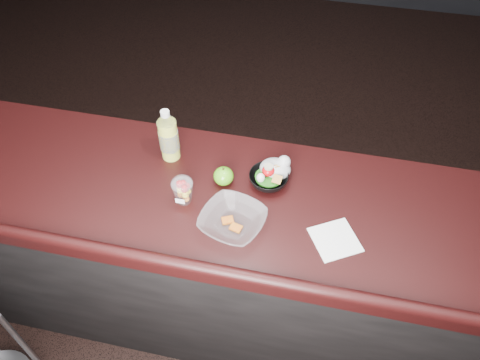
% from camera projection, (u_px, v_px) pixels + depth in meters
% --- Properties ---
extents(room_shell, '(8.00, 8.00, 8.00)m').
position_uv_depth(room_shell, '(175.00, 67.00, 1.08)').
color(room_shell, black).
rests_on(room_shell, ground).
extents(counter, '(4.06, 0.71, 1.02)m').
position_uv_depth(counter, '(222.00, 261.00, 2.26)').
color(counter, black).
rests_on(counter, ground).
extents(lemonade_bottle, '(0.08, 0.08, 0.25)m').
position_uv_depth(lemonade_bottle, '(169.00, 138.00, 1.95)').
color(lemonade_bottle, '#D7E039').
rests_on(lemonade_bottle, counter).
extents(fruit_cup, '(0.09, 0.09, 0.12)m').
position_uv_depth(fruit_cup, '(183.00, 190.00, 1.82)').
color(fruit_cup, white).
rests_on(fruit_cup, counter).
extents(green_apple, '(0.08, 0.08, 0.09)m').
position_uv_depth(green_apple, '(224.00, 176.00, 1.90)').
color(green_apple, '#479210').
rests_on(green_apple, counter).
extents(plastic_bag, '(0.13, 0.11, 0.10)m').
position_uv_depth(plastic_bag, '(276.00, 168.00, 1.92)').
color(plastic_bag, silver).
rests_on(plastic_bag, counter).
extents(snack_bowl, '(0.20, 0.20, 0.09)m').
position_uv_depth(snack_bowl, '(268.00, 178.00, 1.90)').
color(snack_bowl, black).
rests_on(snack_bowl, counter).
extents(takeout_bowl, '(0.30, 0.30, 0.06)m').
position_uv_depth(takeout_bowl, '(233.00, 221.00, 1.76)').
color(takeout_bowl, silver).
rests_on(takeout_bowl, counter).
extents(paper_napkin, '(0.22, 0.22, 0.00)m').
position_uv_depth(paper_napkin, '(335.00, 240.00, 1.74)').
color(paper_napkin, white).
rests_on(paper_napkin, counter).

